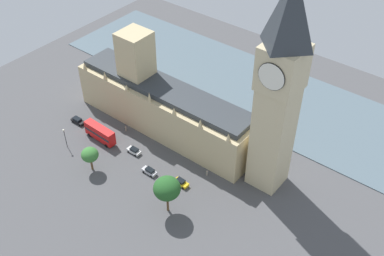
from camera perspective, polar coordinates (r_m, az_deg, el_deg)
The scene contains 14 objects.
ground_plane at distance 137.86m, azimuth -3.71°, elevation -0.30°, with size 135.62×135.62×0.00m, color #4C4C4F.
river_thames at distance 159.55m, azimuth 4.50°, elevation 6.02°, with size 36.77×122.06×0.25m, color slate.
parliament_building at distance 134.71m, azimuth -3.78°, elevation 3.05°, with size 13.53×57.97×27.95m.
clock_tower at distance 105.35m, azimuth 10.69°, elevation 4.97°, with size 9.29×9.29×57.32m.
car_black_trailing at distance 143.90m, azimuth -13.83°, elevation 0.89°, with size 1.98×4.67×1.74m.
double_decker_bus_corner at distance 135.29m, azimuth -11.22°, elevation -0.57°, with size 2.86×10.56×4.75m.
car_white_opposite_hall at distance 130.67m, azimuth -7.13°, elevation -2.77°, with size 1.89×4.16×1.74m.
car_silver_under_trees at distance 124.42m, azimuth -5.23°, elevation -5.28°, with size 1.81×4.24×1.74m.
car_yellow_cab_leading at distance 121.09m, azimuth -1.35°, elevation -6.68°, with size 1.96×4.14×1.74m.
pedestrian_by_river_gate at distance 123.62m, azimuth 1.84°, elevation -5.56°, with size 0.56×0.65×1.63m.
pedestrian_far_end at distance 138.40m, azimuth -8.14°, elevation -0.08°, with size 0.48×0.59×1.67m.
plane_tree_kerbside at distance 124.89m, azimuth -12.42°, elevation -3.23°, with size 4.59×4.59×7.29m.
plane_tree_midblock at distance 110.39m, azimuth -3.09°, elevation -7.42°, with size 6.59×6.59×10.61m.
street_lamp_near_tower at distance 133.98m, azimuth -15.36°, elevation -0.82°, with size 0.56×0.56×6.42m.
Camera 1 is at (76.82, 72.12, 88.90)m, focal length 43.48 mm.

